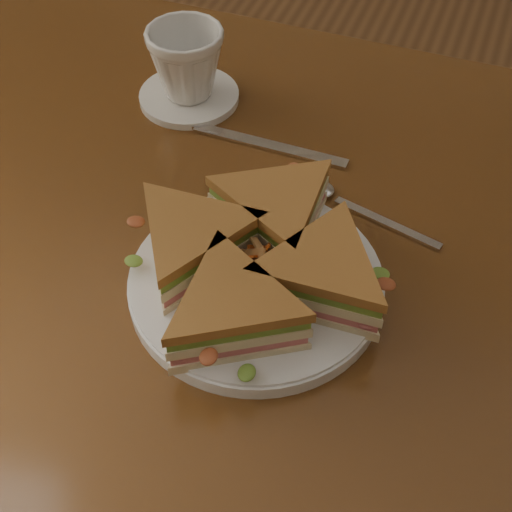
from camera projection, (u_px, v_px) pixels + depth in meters
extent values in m
plane|color=brown|center=(278.00, 503.00, 1.35)|extent=(6.00, 6.00, 0.00)
cube|color=#3E220E|center=(293.00, 241.00, 0.80)|extent=(1.20, 0.80, 0.04)
cylinder|color=#382110|center=(83.00, 182.00, 1.42)|extent=(0.06, 0.06, 0.71)
cylinder|color=white|center=(256.00, 283.00, 0.73)|extent=(0.26, 0.26, 0.02)
cube|color=silver|center=(387.00, 224.00, 0.79)|extent=(0.13, 0.04, 0.00)
ellipsoid|color=silver|center=(314.00, 188.00, 0.82)|extent=(0.05, 0.03, 0.01)
cube|color=silver|center=(269.00, 146.00, 0.88)|extent=(0.20, 0.02, 0.00)
cube|color=silver|center=(203.00, 129.00, 0.90)|extent=(0.05, 0.01, 0.00)
cylinder|color=white|center=(189.00, 96.00, 0.94)|extent=(0.13, 0.13, 0.01)
imported|color=white|center=(186.00, 63.00, 0.90)|extent=(0.12, 0.12, 0.09)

